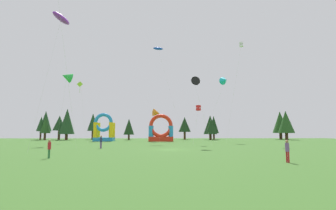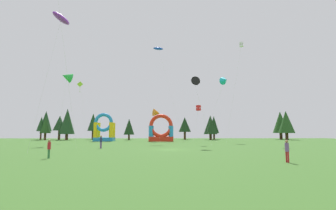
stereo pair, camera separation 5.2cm
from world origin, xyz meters
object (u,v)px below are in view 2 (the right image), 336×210
(kite_purple_parafoil, at_px, (61,18))
(kite_white_box, at_px, (241,45))
(kite_red_box, at_px, (198,108))
(inflatable_red_slide, at_px, (161,132))
(kite_blue_parafoil, at_px, (158,49))
(person_left_edge, at_px, (49,147))
(kite_green_delta, at_px, (67,77))
(person_midfield, at_px, (101,141))
(kite_black_delta, at_px, (195,82))
(kite_orange_delta, at_px, (157,113))
(person_near_camera, at_px, (287,149))
(inflatable_blue_arch, at_px, (104,130))
(kite_lime_diamond, at_px, (80,85))
(kite_cyan_delta, at_px, (225,80))

(kite_purple_parafoil, xyz_separation_m, kite_white_box, (30.67, 19.03, 3.43))
(kite_red_box, relative_size, kite_white_box, 0.33)
(inflatable_red_slide, bearing_deg, kite_blue_parafoil, -123.08)
(kite_red_box, relative_size, person_left_edge, 4.46)
(kite_green_delta, relative_size, person_left_edge, 8.62)
(person_midfield, xyz_separation_m, person_left_edge, (-1.28, -13.15, -0.11))
(kite_red_box, height_order, kite_black_delta, kite_black_delta)
(kite_red_box, distance_m, kite_white_box, 18.85)
(kite_orange_delta, bearing_deg, inflatable_red_slide, 65.68)
(person_near_camera, height_order, inflatable_red_slide, inflatable_red_slide)
(kite_purple_parafoil, bearing_deg, inflatable_blue_arch, 91.63)
(person_near_camera, bearing_deg, kite_lime_diamond, -169.40)
(kite_green_delta, height_order, inflatable_red_slide, kite_green_delta)
(kite_black_delta, height_order, kite_lime_diamond, kite_lime_diamond)
(person_left_edge, height_order, inflatable_red_slide, inflatable_red_slide)
(kite_orange_delta, xyz_separation_m, person_left_edge, (-8.46, -37.58, -5.87))
(person_near_camera, relative_size, inflatable_red_slide, 0.25)
(kite_cyan_delta, bearing_deg, kite_red_box, -123.52)
(kite_white_box, distance_m, person_midfield, 36.24)
(kite_red_box, height_order, kite_orange_delta, kite_orange_delta)
(kite_orange_delta, height_order, inflatable_blue_arch, kite_orange_delta)
(kite_black_delta, relative_size, person_left_edge, 7.09)
(kite_red_box, height_order, kite_cyan_delta, kite_cyan_delta)
(person_midfield, bearing_deg, kite_lime_diamond, 149.18)
(person_midfield, bearing_deg, person_left_edge, -61.71)
(kite_lime_diamond, bearing_deg, kite_cyan_delta, -0.28)
(kite_blue_parafoil, xyz_separation_m, kite_lime_diamond, (-18.00, -3.37, -10.01))
(kite_orange_delta, relative_size, kite_lime_diamond, 0.57)
(kite_blue_parafoil, relative_size, person_near_camera, 14.21)
(kite_lime_diamond, bearing_deg, person_near_camera, -53.85)
(inflatable_blue_arch, bearing_deg, kite_green_delta, -102.24)
(kite_blue_parafoil, xyz_separation_m, kite_white_box, (18.04, -9.27, -2.16))
(kite_purple_parafoil, bearing_deg, person_near_camera, -31.11)
(kite_green_delta, bearing_deg, kite_cyan_delta, 17.79)
(person_left_edge, bearing_deg, kite_purple_parafoil, -156.77)
(kite_purple_parafoil, bearing_deg, person_midfield, 27.61)
(kite_lime_diamond, distance_m, person_near_camera, 49.56)
(kite_purple_parafoil, xyz_separation_m, kite_cyan_delta, (28.36, 24.77, -3.13))
(kite_blue_parafoil, distance_m, kite_orange_delta, 16.33)
(kite_green_delta, distance_m, kite_cyan_delta, 34.46)
(person_near_camera, bearing_deg, kite_red_box, 160.30)
(person_midfield, bearing_deg, kite_purple_parafoil, -118.54)
(kite_red_box, xyz_separation_m, kite_blue_parafoil, (-7.64, 15.75, 16.48))
(kite_black_delta, relative_size, kite_orange_delta, 1.45)
(kite_cyan_delta, bearing_deg, kite_green_delta, -162.21)
(person_near_camera, bearing_deg, kite_blue_parafoil, 168.23)
(kite_green_delta, height_order, person_near_camera, kite_green_delta)
(kite_white_box, distance_m, kite_lime_diamond, 37.36)
(kite_orange_delta, xyz_separation_m, kite_cyan_delta, (16.03, -2.35, 7.57))
(kite_white_box, distance_m, person_left_edge, 44.58)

